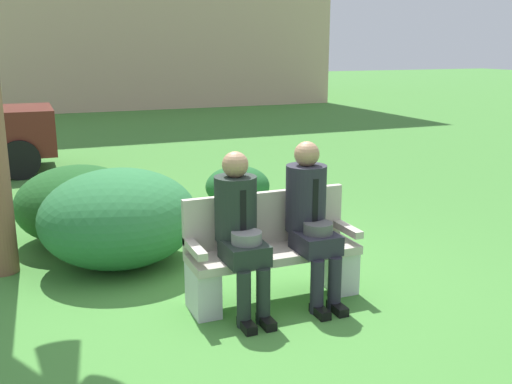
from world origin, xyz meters
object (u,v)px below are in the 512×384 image
object	(u,v)px
shrub_near_bench	(119,218)
shrub_mid_lawn	(238,186)
seated_man_left	(240,225)
shrub_far_lawn	(78,204)
seated_man_right	(311,214)
park_bench	(272,253)

from	to	relation	value
shrub_near_bench	shrub_mid_lawn	distance (m)	2.43
seated_man_left	shrub_near_bench	bearing A→B (deg)	117.09
shrub_far_lawn	shrub_mid_lawn	bearing A→B (deg)	18.05
seated_man_right	shrub_far_lawn	distance (m)	2.84
seated_man_left	seated_man_right	size ratio (longest dim) A/B	0.97
park_bench	shrub_mid_lawn	size ratio (longest dim) A/B	1.67
seated_man_left	shrub_near_bench	xyz separation A→B (m)	(-0.72, 1.41, -0.24)
seated_man_left	shrub_far_lawn	xyz separation A→B (m)	(-1.01, 2.30, -0.30)
seated_man_left	shrub_near_bench	size ratio (longest dim) A/B	0.85
seated_man_right	shrub_far_lawn	bearing A→B (deg)	125.45
shrub_near_bench	shrub_far_lawn	size ratio (longest dim) A/B	1.13
seated_man_right	shrub_near_bench	distance (m)	1.96
seated_man_right	shrub_near_bench	size ratio (longest dim) A/B	0.88
seated_man_right	park_bench	bearing A→B (deg)	157.54
seated_man_right	shrub_near_bench	world-z (taller)	seated_man_right
park_bench	seated_man_right	size ratio (longest dim) A/B	1.08
shrub_near_bench	shrub_mid_lawn	xyz separation A→B (m)	(1.82, 1.59, -0.21)
seated_man_left	shrub_mid_lawn	world-z (taller)	seated_man_left
shrub_near_bench	shrub_far_lawn	bearing A→B (deg)	107.95
shrub_near_bench	shrub_mid_lawn	world-z (taller)	shrub_near_bench
park_bench	shrub_mid_lawn	xyz separation A→B (m)	(0.77, 2.87, -0.13)
shrub_mid_lawn	seated_man_left	bearing A→B (deg)	-110.25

